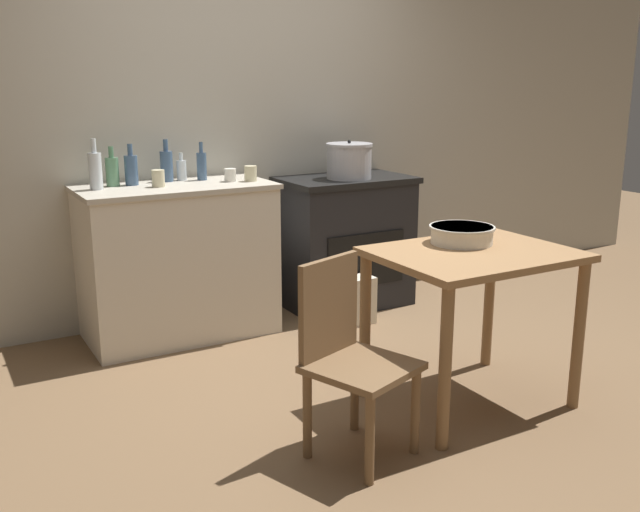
% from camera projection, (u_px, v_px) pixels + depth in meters
% --- Properties ---
extents(ground_plane, '(14.00, 14.00, 0.00)m').
position_uv_depth(ground_plane, '(359.00, 387.00, 3.77)').
color(ground_plane, brown).
extents(wall_back, '(8.00, 0.07, 2.55)m').
position_uv_depth(wall_back, '(234.00, 126.00, 4.80)').
color(wall_back, '#B2AD9E').
rests_on(wall_back, ground_plane).
extents(counter_cabinet, '(1.17, 0.63, 0.96)m').
position_uv_depth(counter_cabinet, '(178.00, 261.00, 4.44)').
color(counter_cabinet, beige).
rests_on(counter_cabinet, ground_plane).
extents(stove, '(0.91, 0.60, 0.92)m').
position_uv_depth(stove, '(345.00, 241.00, 5.06)').
color(stove, black).
rests_on(stove, ground_plane).
extents(work_table, '(0.92, 0.72, 0.78)m').
position_uv_depth(work_table, '(473.00, 277.00, 3.45)').
color(work_table, '#997047').
rests_on(work_table, ground_plane).
extents(chair, '(0.51, 0.51, 0.85)m').
position_uv_depth(chair, '(349.00, 353.00, 3.03)').
color(chair, brown).
rests_on(chair, ground_plane).
extents(flour_sack, '(0.22, 0.16, 0.32)m').
position_uv_depth(flour_sack, '(357.00, 300.00, 4.72)').
color(flour_sack, beige).
rests_on(flour_sack, ground_plane).
extents(stock_pot, '(0.32, 0.32, 0.26)m').
position_uv_depth(stock_pot, '(349.00, 161.00, 4.85)').
color(stock_pot, '#A8A8AD').
rests_on(stock_pot, stove).
extents(mixing_bowl_large, '(0.33, 0.33, 0.09)m').
position_uv_depth(mixing_bowl_large, '(462.00, 234.00, 3.56)').
color(mixing_bowl_large, silver).
rests_on(mixing_bowl_large, work_table).
extents(bottle_far_left, '(0.08, 0.08, 0.26)m').
position_uv_depth(bottle_far_left, '(167.00, 165.00, 4.43)').
color(bottle_far_left, '#3D5675').
rests_on(bottle_far_left, counter_cabinet).
extents(bottle_left, '(0.06, 0.06, 0.24)m').
position_uv_depth(bottle_left, '(202.00, 165.00, 4.50)').
color(bottle_left, '#3D5675').
rests_on(bottle_left, counter_cabinet).
extents(bottle_mid_left, '(0.08, 0.08, 0.29)m').
position_uv_depth(bottle_mid_left, '(95.00, 170.00, 4.11)').
color(bottle_mid_left, silver).
rests_on(bottle_mid_left, counter_cabinet).
extents(bottle_center_left, '(0.06, 0.06, 0.17)m').
position_uv_depth(bottle_center_left, '(182.00, 170.00, 4.50)').
color(bottle_center_left, silver).
rests_on(bottle_center_left, counter_cabinet).
extents(bottle_center, '(0.08, 0.08, 0.24)m').
position_uv_depth(bottle_center, '(112.00, 171.00, 4.24)').
color(bottle_center, '#517F5B').
rests_on(bottle_center, counter_cabinet).
extents(bottle_center_right, '(0.08, 0.08, 0.25)m').
position_uv_depth(bottle_center_right, '(131.00, 169.00, 4.28)').
color(bottle_center_right, '#3D5675').
rests_on(bottle_center_right, counter_cabinet).
extents(cup_mid_right, '(0.07, 0.07, 0.08)m').
position_uv_depth(cup_mid_right, '(230.00, 175.00, 4.45)').
color(cup_mid_right, silver).
rests_on(cup_mid_right, counter_cabinet).
extents(cup_right, '(0.08, 0.08, 0.10)m').
position_uv_depth(cup_right, '(158.00, 178.00, 4.23)').
color(cup_right, beige).
rests_on(cup_right, counter_cabinet).
extents(cup_far_right, '(0.08, 0.08, 0.10)m').
position_uv_depth(cup_far_right, '(251.00, 174.00, 4.46)').
color(cup_far_right, beige).
rests_on(cup_far_right, counter_cabinet).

